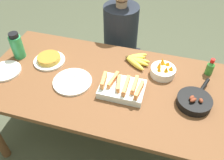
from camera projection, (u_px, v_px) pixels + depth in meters
ground_plane at (112, 142)px, 2.16m from camera, size 14.00×14.00×0.00m
dining_table at (112, 93)px, 1.70m from camera, size 1.82×0.86×0.76m
banana_bunch at (136, 60)px, 1.79m from camera, size 0.20×0.22×0.04m
melon_tray at (122, 88)px, 1.55m from camera, size 0.29×0.21×0.10m
skillet at (194, 101)px, 1.48m from camera, size 0.22×0.33×0.08m
frittata_plate_center at (49, 59)px, 1.79m from camera, size 0.24×0.24×0.05m
empty_plate_near_front at (72, 82)px, 1.63m from camera, size 0.27×0.27×0.02m
empty_plate_far_left at (5, 71)px, 1.71m from camera, size 0.22×0.22×0.02m
fruit_bowl_mango at (163, 70)px, 1.67m from camera, size 0.18×0.18×0.11m
water_bottle at (17, 46)px, 1.78m from camera, size 0.09×0.09×0.21m
hot_sauce_bottle at (210, 67)px, 1.67m from camera, size 0.05×0.05×0.13m
person_figure at (120, 51)px, 2.28m from camera, size 0.34×0.34×1.25m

